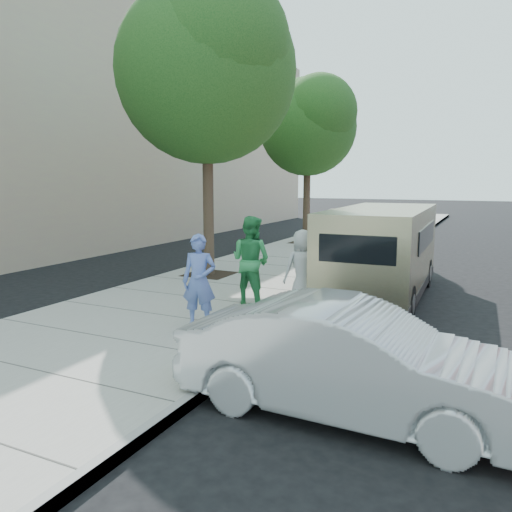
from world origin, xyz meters
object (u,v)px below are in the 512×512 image
person_green_shirt (251,260)px  person_gray_shirt (303,269)px  parking_meter (319,251)px  van (382,250)px  tree_near (208,65)px  tree_far (309,123)px  sedan (351,361)px  person_officer (199,281)px  person_striped_polo (333,245)px

person_green_shirt → person_gray_shirt: size_ratio=1.15×
parking_meter → van: size_ratio=0.25×
tree_near → tree_far: 7.63m
sedan → person_gray_shirt: 4.33m
van → sedan: size_ratio=1.41×
person_officer → person_striped_polo: size_ratio=0.88×
parking_meter → person_green_shirt: bearing=-160.6°
person_officer → parking_meter: bearing=51.8°
parking_meter → person_gray_shirt: bearing=-116.8°
person_striped_polo → sedan: bearing=63.2°
person_green_shirt → sedan: bearing=138.5°
person_green_shirt → person_striped_polo: 2.97m
tree_near → person_officer: size_ratio=4.64×
tree_near → sedan: (5.45, -6.05, -4.89)m
sedan → tree_far: bearing=23.2°
parking_meter → van: 1.71m
parking_meter → person_officer: person_officer is taller
sedan → person_gray_shirt: size_ratio=2.53×
parking_meter → sedan: bearing=-90.9°
van → tree_near: bearing=178.4°
parking_meter → person_gray_shirt: size_ratio=0.91×
parking_meter → tree_far: bearing=87.9°
person_officer → tree_near: bearing=102.8°
parking_meter → person_striped_polo: size_ratio=0.78×
person_green_shirt → person_gray_shirt: person_green_shirt is taller
parking_meter → person_officer: bearing=-135.9°
tree_near → person_gray_shirt: (3.45, -2.22, -4.61)m
parking_meter → person_striped_polo: person_striped_polo is taller
person_striped_polo → person_gray_shirt: bearing=48.9°
tree_near → person_striped_polo: tree_near is taller
sedan → person_striped_polo: (-2.21, 6.50, 0.41)m
van → sedan: van is taller
van → sedan: bearing=-83.0°
person_officer → person_gray_shirt: 2.33m
person_officer → person_striped_polo: 4.79m
tree_far → sedan: size_ratio=1.63×
tree_far → parking_meter: tree_far is taller
person_gray_shirt → tree_far: bearing=-112.5°
tree_far → van: 9.64m
tree_near → van: bearing=-0.1°
person_gray_shirt → person_striped_polo: person_striped_polo is taller
tree_near → person_gray_shirt: bearing=-32.7°
person_officer → person_green_shirt: size_ratio=0.90×
tree_far → parking_meter: (3.50, -8.96, -3.70)m
tree_near → parking_meter: size_ratio=5.28×
tree_near → person_gray_shirt: size_ratio=4.80×
person_officer → person_striped_polo: (0.93, 4.70, 0.11)m
person_green_shirt → person_striped_polo: bearing=-98.2°
tree_near → person_green_shirt: (2.39, -2.40, -4.49)m
sedan → person_striped_polo: size_ratio=2.16×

